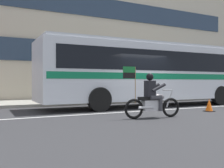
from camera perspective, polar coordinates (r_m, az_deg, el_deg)
name	(u,v)px	position (r m, az deg, el deg)	size (l,w,h in m)	color
ground_plane	(144,109)	(12.08, 7.06, -5.53)	(60.00, 60.00, 0.00)	#2B2B2D
sidewalk_curb	(99,101)	(16.53, -2.91, -3.66)	(28.00, 3.80, 0.15)	gray
lane_center_stripe	(152,110)	(11.59, 8.73, -5.77)	(26.60, 0.14, 0.01)	silver
office_building_facade	(86,34)	(18.92, -5.80, 10.95)	(28.00, 0.89, 9.40)	#B2A893
transit_bus	(156,70)	(13.92, 9.71, 3.02)	(12.38, 2.71, 3.22)	silver
motorcycle_with_rider	(152,99)	(9.12, 8.85, -3.27)	(2.19, 0.66, 1.78)	black
traffic_cone	(209,105)	(11.80, 20.58, -4.44)	(0.36, 0.36, 0.55)	#EA590F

